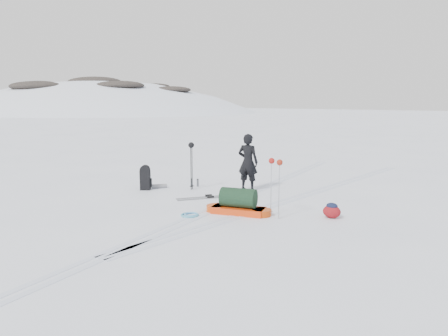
{
  "coord_description": "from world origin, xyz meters",
  "views": [
    {
      "loc": [
        6.45,
        -10.01,
        2.9
      ],
      "look_at": [
        -0.22,
        0.13,
        0.95
      ],
      "focal_mm": 35.0,
      "sensor_mm": 36.0,
      "label": 1
    }
  ],
  "objects": [
    {
      "name": "ground",
      "position": [
        0.0,
        0.0,
        0.0
      ],
      "size": [
        200.0,
        200.0,
        0.0
      ],
      "primitive_type": "plane",
      "color": "white",
      "rests_on": "ground"
    },
    {
      "name": "ski_tracks",
      "position": [
        0.61,
        0.88,
        0.0
      ],
      "size": [
        3.38,
        17.97,
        0.01
      ],
      "color": "silver",
      "rests_on": "ground"
    },
    {
      "name": "skier",
      "position": [
        -0.4,
        1.78,
        0.9
      ],
      "size": [
        0.71,
        0.52,
        1.8
      ],
      "primitive_type": "imported",
      "rotation": [
        0.0,
        0.0,
        3.29
      ],
      "color": "black",
      "rests_on": "ground"
    },
    {
      "name": "pulk_sled",
      "position": [
        0.85,
        -0.83,
        0.25
      ],
      "size": [
        1.78,
        0.87,
        0.66
      ],
      "rotation": [
        0.0,
        0.0,
        0.23
      ],
      "color": "red",
      "rests_on": "ground"
    },
    {
      "name": "expedition_rucksack",
      "position": [
        -3.12,
        0.07,
        0.37
      ],
      "size": [
        0.61,
        0.85,
        0.8
      ],
      "rotation": [
        0.0,
        0.0,
        0.56
      ],
      "color": "black",
      "rests_on": "ground"
    },
    {
      "name": "ski_poles_black",
      "position": [
        -1.95,
        0.87,
        1.25
      ],
      "size": [
        0.19,
        0.22,
        1.52
      ],
      "rotation": [
        0.0,
        0.0,
        -0.38
      ],
      "color": "black",
      "rests_on": "ground"
    },
    {
      "name": "ski_poles_silver",
      "position": [
        1.77,
        -0.63,
        1.22
      ],
      "size": [
        0.43,
        0.29,
        1.46
      ],
      "rotation": [
        0.0,
        0.0,
        -0.29
      ],
      "color": "#B7B9BE",
      "rests_on": "ground"
    },
    {
      "name": "touring_skis_grey",
      "position": [
        -0.8,
        0.24,
        0.02
      ],
      "size": [
        1.45,
        1.72,
        0.07
      ],
      "rotation": [
        0.0,
        0.0,
        0.9
      ],
      "color": "gray",
      "rests_on": "ground"
    },
    {
      "name": "touring_skis_white",
      "position": [
        0.96,
        -0.24,
        0.01
      ],
      "size": [
        1.53,
        1.11,
        0.06
      ],
      "rotation": [
        0.0,
        0.0,
        -0.57
      ],
      "color": "silver",
      "rests_on": "ground"
    },
    {
      "name": "rope_coil",
      "position": [
        -0.04,
        -1.67,
        0.03
      ],
      "size": [
        0.51,
        0.51,
        0.05
      ],
      "rotation": [
        0.0,
        0.0,
        0.13
      ],
      "color": "#50A9C3",
      "rests_on": "ground"
    },
    {
      "name": "small_daypack",
      "position": [
        2.97,
        0.08,
        0.18
      ],
      "size": [
        0.49,
        0.4,
        0.38
      ],
      "rotation": [
        0.0,
        0.0,
        -0.17
      ],
      "color": "maroon",
      "rests_on": "ground"
    },
    {
      "name": "thermos_pair",
      "position": [
        -2.14,
        1.29,
        0.13
      ],
      "size": [
        0.21,
        0.23,
        0.27
      ],
      "rotation": [
        0.0,
        0.0,
        0.05
      ],
      "color": "#53565A",
      "rests_on": "ground"
    },
    {
      "name": "stuff_sack",
      "position": [
        -0.45,
        0.54,
        0.1
      ],
      "size": [
        0.39,
        0.35,
        0.2
      ],
      "rotation": [
        0.0,
        0.0,
        0.38
      ],
      "color": "black",
      "rests_on": "ground"
    }
  ]
}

